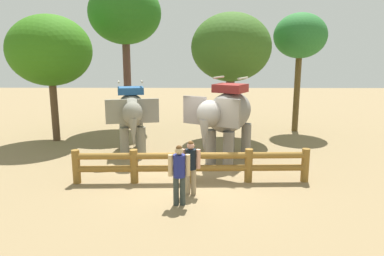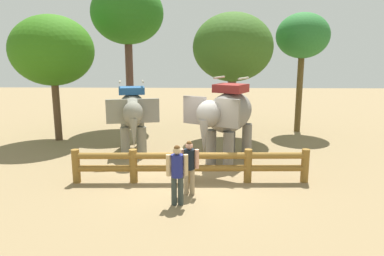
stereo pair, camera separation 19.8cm
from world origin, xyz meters
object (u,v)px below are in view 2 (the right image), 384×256
Objects in this scene: tourist_man_in_blue at (189,164)px; tree_deep_back at (303,37)px; elephant_center at (228,115)px; tree_far_left at (127,14)px; elephant_near_left at (132,113)px; tree_far_right at (52,51)px; log_fence at (191,163)px; tree_back_center at (233,48)px; tourist_woman_in_black at (177,171)px.

tree_deep_back is (5.21, 8.44, 3.77)m from tourist_man_in_blue.
tree_far_left reaches higher than elephant_center.
elephant_near_left is 4.97m from tree_far_right.
tree_deep_back is (5.20, 7.48, 4.07)m from log_fence.
tree_back_center is at bearing 83.17° from elephant_center.
elephant_center is 8.81m from tree_far_left.
tree_deep_back is (7.59, 4.17, 3.07)m from elephant_near_left.
tourist_woman_in_black is 0.22× the size of tree_far_left.
elephant_center reaches higher than log_fence.
tourist_man_in_blue is (-0.01, -0.96, 0.29)m from log_fence.
tree_far_right is at bearing 130.05° from tourist_woman_in_black.
log_fence is at bearing -119.06° from elephant_center.
tree_far_left is at bearing 155.34° from tree_back_center.
tree_back_center is (5.20, -2.39, -1.71)m from tree_far_left.
tree_far_left reaches higher than elephant_near_left.
tree_deep_back is (11.43, 2.12, 0.67)m from tree_far_right.
tree_far_right is (-7.50, 3.09, 2.27)m from elephant_center.
tree_far_left is at bearing 173.57° from tree_deep_back.
log_fence is at bearing -105.82° from tree_back_center.
elephant_near_left is 5.47m from tourist_woman_in_black.
tree_deep_back reaches higher than tourist_woman_in_black.
tourist_woman_in_black is 8.64m from tree_back_center.
tree_far_left is at bearing 101.97° from elephant_near_left.
elephant_center is at bearing -15.80° from elephant_near_left.
elephant_near_left is 0.95× the size of elephant_center.
tree_back_center is at bearing 5.07° from tree_far_right.
elephant_center is at bearing -127.10° from tree_deep_back.
log_fence is 8.90m from tree_far_right.
elephant_center is 3.58m from tourist_man_in_blue.
log_fence is 10.54m from tree_far_left.
tree_far_right is (-6.22, 6.33, 3.11)m from tourist_man_in_blue.
elephant_center is 4.34m from tourist_woman_in_black.
tree_far_right reaches higher than tourist_woman_in_black.
elephant_center is 0.65× the size of tree_far_right.
tree_far_right is (-7.95, -0.71, -0.13)m from tree_back_center.
tourist_woman_in_black reaches higher than log_fence.
tree_back_center is (2.02, 7.76, 3.20)m from tourist_woman_in_black.
tourist_woman_in_black is 0.28× the size of tree_back_center.
tourist_man_in_blue is at bearing -45.49° from tree_far_right.
tourist_woman_in_black is 0.79m from tourist_man_in_blue.
tourist_man_in_blue is 0.27× the size of tree_deep_back.
tourist_woman_in_black is 11.72m from tree_far_left.
tree_deep_back reaches higher than tree_far_right.
tree_far_left is 1.31× the size of tree_back_center.
tree_deep_back is at bearing 10.48° from tree_far_right.
tree_deep_back is (8.68, -0.98, -1.17)m from tree_far_left.
elephant_near_left is 5.56m from tree_back_center.
tree_far_left is (-3.48, 8.46, 5.24)m from log_fence.
tourist_woman_in_black is 1.04× the size of tourist_man_in_blue.
tree_deep_back reaches higher than tourist_man_in_blue.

